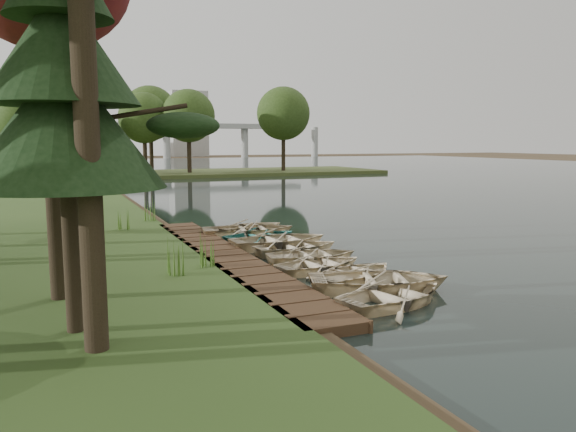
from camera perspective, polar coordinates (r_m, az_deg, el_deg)
name	(u,v)px	position (r m, az deg, el deg)	size (l,w,h in m)	color
ground	(270,260)	(19.62, -1.79, -4.47)	(300.00, 300.00, 0.00)	#3D2F1D
water	(504,188)	(53.10, 21.08, 2.67)	(130.00, 200.00, 0.05)	black
boardwalk	(226,259)	(19.08, -6.29, -4.40)	(1.60, 16.00, 0.30)	#3B2717
peninsula	(182,174)	(69.61, -10.76, 4.25)	(50.00, 14.00, 0.45)	#3C4820
far_trees	(152,122)	(68.90, -13.64, 9.29)	(45.60, 5.60, 8.80)	black
bridge	(134,129)	(139.25, -15.41, 8.52)	(95.90, 4.00, 8.60)	#A5A5A0
building_a	(188,124)	(162.22, -10.15, 9.18)	(10.00, 8.00, 18.00)	#A5A5A0
building_b	(53,134)	(162.89, -22.72, 7.65)	(8.00, 8.00, 12.00)	#A5A5A0
rowboat_0	(396,292)	(14.30, 10.88, -7.60)	(2.30, 3.22, 0.67)	beige
rowboat_1	(379,277)	(15.45, 9.26, -6.18)	(2.73, 3.82, 0.79)	beige
rowboat_2	(357,271)	(16.52, 7.01, -5.52)	(2.19, 3.07, 0.64)	beige
rowboat_3	(320,262)	(17.64, 3.32, -4.67)	(2.13, 2.98, 0.62)	beige
rowboat_4	(312,253)	(18.92, 2.49, -3.78)	(2.22, 3.11, 0.64)	beige
rowboat_5	(297,245)	(20.36, 0.91, -2.93)	(2.29, 3.21, 0.66)	beige
rowboat_6	(280,238)	(21.40, -0.84, -2.24)	(2.73, 3.82, 0.79)	beige
rowboat_7	(261,234)	(22.74, -2.75, -1.85)	(2.22, 3.11, 0.64)	teal
rowboat_8	(248,228)	(23.93, -4.04, -1.19)	(2.80, 3.92, 0.81)	beige
rowboat_9	(251,225)	(25.11, -3.76, -0.95)	(2.29, 3.20, 0.66)	beige
stored_rowboat	(90,226)	(24.67, -19.49, -0.98)	(2.15, 3.02, 0.62)	beige
pine_tree	(63,81)	(11.78, -21.93, 12.56)	(3.80, 3.80, 7.99)	black
reeds_0	(208,250)	(17.42, -8.18, -3.42)	(0.60, 0.60, 0.99)	#3F661E
reeds_1	(175,258)	(16.45, -11.39, -4.19)	(0.60, 0.60, 0.97)	#3F661E
reeds_2	(123,220)	(25.38, -16.46, -0.34)	(0.60, 0.60, 0.87)	#3F661E
reeds_3	(149,209)	(27.84, -13.97, 0.67)	(0.60, 0.60, 1.12)	#3F661E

